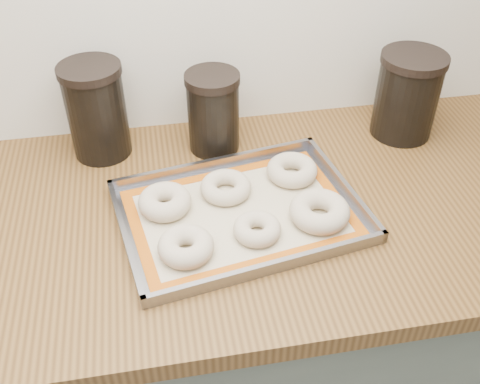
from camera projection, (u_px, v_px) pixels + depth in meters
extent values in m
cube|color=slate|center=(244.00, 344.00, 1.42)|extent=(3.00, 0.65, 0.86)
cube|color=brown|center=(245.00, 212.00, 1.14)|extent=(3.06, 0.68, 0.04)
cube|color=gray|center=(240.00, 215.00, 1.10)|extent=(0.51, 0.40, 0.00)
cube|color=gray|center=(215.00, 164.00, 1.21)|extent=(0.46, 0.09, 0.02)
cube|color=gray|center=(271.00, 267.00, 0.98)|extent=(0.46, 0.09, 0.02)
cube|color=gray|center=(125.00, 237.00, 1.03)|extent=(0.07, 0.33, 0.02)
cube|color=gray|center=(343.00, 185.00, 1.15)|extent=(0.07, 0.33, 0.02)
cube|color=#C6B793|center=(240.00, 214.00, 1.10)|extent=(0.46, 0.36, 0.00)
cube|color=#B2500B|center=(219.00, 174.00, 1.19)|extent=(0.42, 0.09, 0.00)
cube|color=#B2500B|center=(266.00, 260.00, 1.00)|extent=(0.42, 0.09, 0.00)
cube|color=#B2500B|center=(140.00, 237.00, 1.04)|extent=(0.06, 0.25, 0.00)
cube|color=#B2500B|center=(331.00, 191.00, 1.15)|extent=(0.06, 0.25, 0.00)
torus|color=beige|center=(186.00, 246.00, 1.00)|extent=(0.14, 0.14, 0.04)
torus|color=beige|center=(257.00, 229.00, 1.04)|extent=(0.10, 0.10, 0.03)
torus|color=beige|center=(320.00, 211.00, 1.07)|extent=(0.12, 0.12, 0.04)
torus|color=beige|center=(165.00, 202.00, 1.10)|extent=(0.12, 0.12, 0.04)
torus|color=beige|center=(226.00, 187.00, 1.13)|extent=(0.12, 0.12, 0.03)
torus|color=beige|center=(292.00, 170.00, 1.18)|extent=(0.14, 0.14, 0.04)
cylinder|color=black|center=(97.00, 114.00, 1.21)|extent=(0.13, 0.13, 0.19)
cylinder|color=black|center=(89.00, 70.00, 1.14)|extent=(0.13, 0.13, 0.02)
cylinder|color=black|center=(213.00, 116.00, 1.23)|extent=(0.11, 0.11, 0.16)
cylinder|color=black|center=(212.00, 79.00, 1.17)|extent=(0.12, 0.12, 0.02)
cylinder|color=black|center=(406.00, 99.00, 1.27)|extent=(0.14, 0.14, 0.18)
cylinder|color=black|center=(415.00, 59.00, 1.21)|extent=(0.15, 0.15, 0.02)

